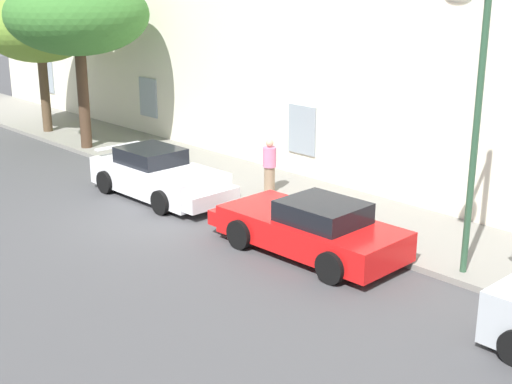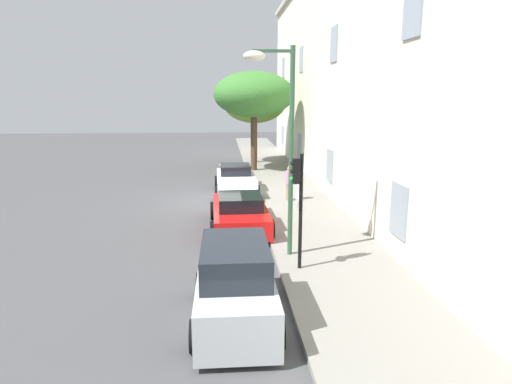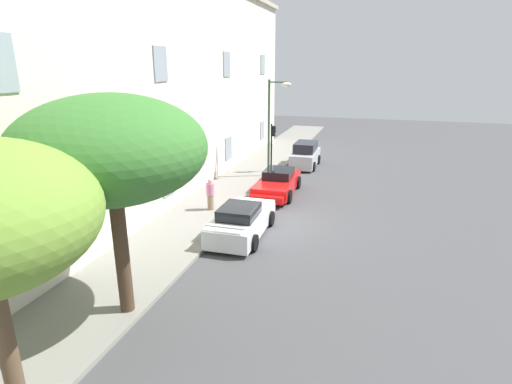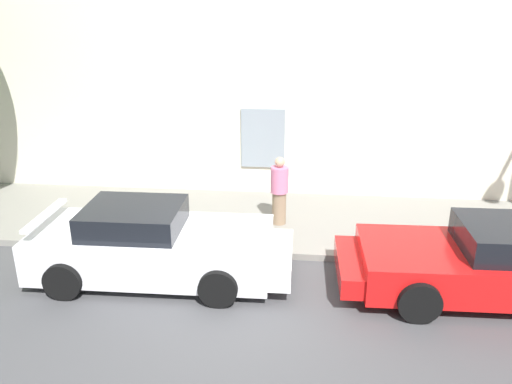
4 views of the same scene
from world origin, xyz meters
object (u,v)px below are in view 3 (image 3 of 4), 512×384
(sportscar_yellow_flank, at_px, (277,184))
(tree_near_kerb, at_px, (110,150))
(sportscar_red_lead, at_px, (243,220))
(pedestrian_admiring, at_px, (210,194))
(traffic_light, at_px, (273,139))
(hatchback_parked, at_px, (305,155))
(street_lamp, at_px, (276,111))

(sportscar_yellow_flank, xyz_separation_m, tree_near_kerb, (-12.16, 1.38, 4.21))
(sportscar_red_lead, relative_size, pedestrian_admiring, 3.07)
(tree_near_kerb, height_order, traffic_light, tree_near_kerb)
(hatchback_parked, bearing_deg, tree_near_kerb, 174.84)
(traffic_light, height_order, pedestrian_admiring, traffic_light)
(sportscar_yellow_flank, height_order, pedestrian_admiring, pedestrian_admiring)
(tree_near_kerb, distance_m, pedestrian_admiring, 9.41)
(hatchback_parked, xyz_separation_m, traffic_light, (-2.52, 1.73, 1.48))
(sportscar_yellow_flank, xyz_separation_m, traffic_light, (4.39, 1.39, 1.67))
(hatchback_parked, height_order, traffic_light, traffic_light)
(sportscar_red_lead, distance_m, pedestrian_admiring, 3.12)
(sportscar_red_lead, height_order, hatchback_parked, hatchback_parked)
(traffic_light, bearing_deg, sportscar_red_lead, -172.41)
(sportscar_red_lead, bearing_deg, street_lamp, 5.76)
(tree_near_kerb, distance_m, traffic_light, 16.74)
(hatchback_parked, height_order, street_lamp, street_lamp)
(sportscar_yellow_flank, height_order, hatchback_parked, hatchback_parked)
(hatchback_parked, xyz_separation_m, pedestrian_admiring, (-10.56, 2.73, 0.12))
(tree_near_kerb, bearing_deg, pedestrian_admiring, 6.77)
(traffic_light, bearing_deg, sportscar_yellow_flank, -162.43)
(traffic_light, height_order, street_lamp, street_lamp)
(sportscar_yellow_flank, distance_m, tree_near_kerb, 12.95)
(sportscar_yellow_flank, relative_size, pedestrian_admiring, 3.14)
(sportscar_red_lead, distance_m, traffic_light, 10.30)
(sportscar_red_lead, height_order, sportscar_yellow_flank, sportscar_red_lead)
(hatchback_parked, distance_m, tree_near_kerb, 19.57)
(tree_near_kerb, distance_m, street_lamp, 15.47)
(sportscar_red_lead, relative_size, hatchback_parked, 1.27)
(tree_near_kerb, height_order, street_lamp, tree_near_kerb)
(sportscar_yellow_flank, bearing_deg, tree_near_kerb, 173.54)
(street_lamp, bearing_deg, sportscar_red_lead, -174.24)
(sportscar_yellow_flank, distance_m, street_lamp, 4.97)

